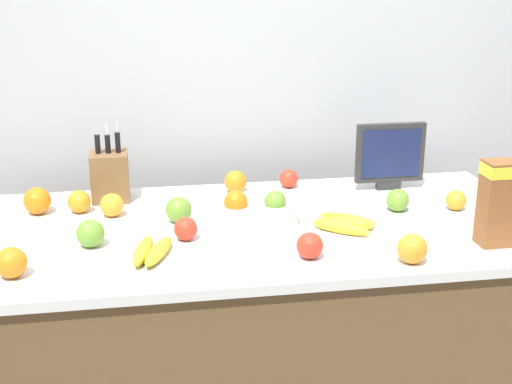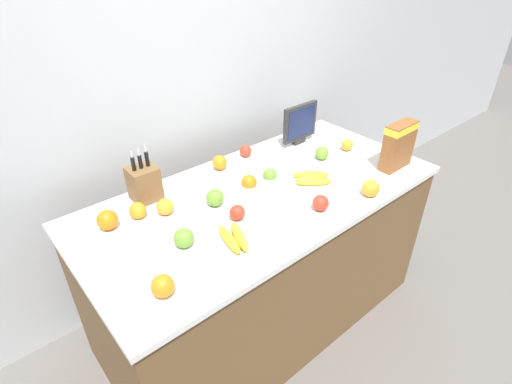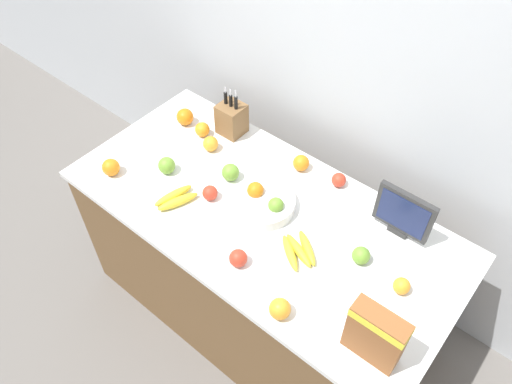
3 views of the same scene
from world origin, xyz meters
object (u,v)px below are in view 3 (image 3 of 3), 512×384
(orange_front_right, at_px, (111,167))
(orange_near_bowl, at_px, (210,144))
(apple_rightmost, at_px, (361,255))
(apple_by_knife_block, at_px, (167,165))
(small_monitor, at_px, (404,214))
(apple_front, at_px, (238,258))
(orange_front_left, at_px, (402,286))
(apple_leftmost, at_px, (230,172))
(apple_rear, at_px, (210,193))
(orange_mid_right, at_px, (202,129))
(orange_front_center, at_px, (280,309))
(fruit_bowl, at_px, (263,202))
(orange_mid_left, at_px, (301,163))
(apple_middle, at_px, (339,180))
(banana_bunch_left, at_px, (176,199))
(knife_block, at_px, (232,119))
(orange_by_cereal, at_px, (185,117))
(banana_bunch_right, at_px, (299,250))
(cereal_box, at_px, (376,334))

(orange_front_right, bearing_deg, orange_near_bowl, 59.65)
(apple_rightmost, bearing_deg, orange_near_bowl, 173.71)
(apple_by_knife_block, height_order, orange_near_bowl, apple_by_knife_block)
(small_monitor, xyz_separation_m, apple_front, (-0.43, -0.56, -0.09))
(apple_front, bearing_deg, orange_front_left, 28.24)
(apple_leftmost, relative_size, apple_rear, 1.18)
(small_monitor, bearing_deg, orange_mid_right, -176.31)
(orange_near_bowl, bearing_deg, orange_front_center, -31.50)
(apple_leftmost, bearing_deg, orange_mid_right, 155.95)
(fruit_bowl, distance_m, orange_front_right, 0.75)
(apple_leftmost, relative_size, orange_mid_left, 1.05)
(apple_middle, relative_size, apple_rightmost, 0.91)
(orange_front_left, distance_m, orange_front_right, 1.41)
(apple_rear, xyz_separation_m, apple_rightmost, (0.71, 0.14, 0.00))
(banana_bunch_left, distance_m, apple_leftmost, 0.29)
(knife_block, bearing_deg, apple_leftmost, -49.81)
(banana_bunch_left, relative_size, apple_leftmost, 2.52)
(fruit_bowl, relative_size, apple_front, 3.86)
(apple_leftmost, xyz_separation_m, apple_front, (0.35, -0.34, -0.00))
(apple_front, bearing_deg, apple_middle, 83.51)
(fruit_bowl, distance_m, apple_middle, 0.38)
(orange_mid_left, xyz_separation_m, orange_by_cereal, (-0.67, -0.11, 0.01))
(orange_near_bowl, bearing_deg, orange_mid_left, 22.31)
(knife_block, height_order, orange_front_left, knife_block)
(banana_bunch_left, xyz_separation_m, apple_rightmost, (0.82, 0.25, 0.02))
(banana_bunch_left, distance_m, apple_front, 0.45)
(apple_rear, bearing_deg, banana_bunch_right, 1.11)
(apple_by_knife_block, xyz_separation_m, orange_front_right, (-0.19, -0.18, 0.00))
(small_monitor, bearing_deg, apple_leftmost, -164.59)
(orange_near_bowl, height_order, orange_front_right, orange_front_right)
(orange_front_left, bearing_deg, orange_mid_right, 171.86)
(orange_front_center, relative_size, orange_mid_right, 1.11)
(knife_block, bearing_deg, apple_front, -46.87)
(orange_mid_right, bearing_deg, orange_by_cereal, 175.77)
(banana_bunch_right, distance_m, orange_by_cereal, 1.00)
(apple_middle, height_order, apple_front, apple_front)
(small_monitor, relative_size, apple_by_knife_block, 3.03)
(apple_rear, bearing_deg, orange_front_center, -23.70)
(banana_bunch_left, distance_m, orange_front_center, 0.73)
(orange_mid_left, relative_size, orange_mid_right, 1.05)
(apple_middle, relative_size, apple_leftmost, 0.82)
(apple_by_knife_block, bearing_deg, apple_leftmost, 30.84)
(apple_by_knife_block, relative_size, orange_front_left, 1.21)
(apple_middle, distance_m, apple_front, 0.64)
(orange_mid_right, height_order, orange_by_cereal, orange_by_cereal)
(cereal_box, bearing_deg, orange_front_left, 96.46)
(orange_mid_right, bearing_deg, apple_middle, 11.33)
(orange_near_bowl, bearing_deg, apple_front, -37.82)
(fruit_bowl, distance_m, apple_by_knife_block, 0.51)
(knife_block, relative_size, orange_front_left, 4.06)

